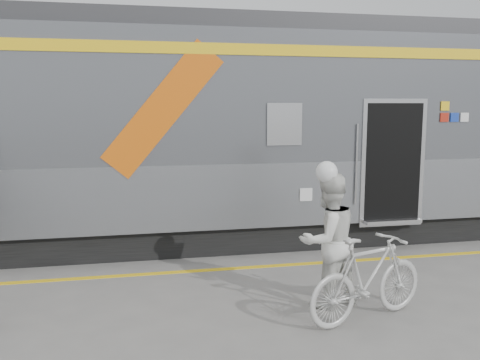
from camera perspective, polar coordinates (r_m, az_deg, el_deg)
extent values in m
plane|color=slate|center=(6.11, -1.22, -16.42)|extent=(90.00, 90.00, 0.00)
cube|color=black|center=(10.17, 1.34, -4.75)|extent=(24.00, 2.70, 0.50)
cube|color=#9EA0A5|center=(10.02, 1.35, -0.29)|extent=(24.00, 3.00, 1.10)
cube|color=slate|center=(9.91, 1.39, 9.18)|extent=(24.00, 3.00, 2.20)
cube|color=#38383A|center=(10.00, 1.41, 16.36)|extent=(24.00, 2.64, 0.30)
cube|color=yellow|center=(8.49, 3.77, 14.37)|extent=(24.00, 0.02, 0.18)
cube|color=#E15E0D|center=(8.15, -8.70, 7.86)|extent=(1.96, 0.01, 2.19)
cube|color=black|center=(8.50, 5.00, 6.25)|extent=(0.55, 0.02, 0.65)
cube|color=black|center=(9.51, 16.21, 1.95)|extent=(1.05, 0.45, 2.10)
cube|color=silver|center=(9.32, 16.82, 1.80)|extent=(1.20, 0.02, 2.25)
cylinder|color=silver|center=(9.00, 12.95, 1.72)|extent=(0.04, 0.04, 1.40)
cube|color=silver|center=(9.46, 16.66, -4.44)|extent=(1.05, 0.25, 0.06)
cube|color=yellow|center=(9.76, 22.04, 7.71)|extent=(0.16, 0.01, 0.16)
cube|color=#AD2313|center=(9.76, 21.97, 6.54)|extent=(0.16, 0.01, 0.16)
cube|color=#1A3AAA|center=(9.87, 22.95, 6.50)|extent=(0.16, 0.01, 0.16)
cube|color=silver|center=(9.98, 23.90, 6.46)|extent=(0.16, 0.01, 0.16)
cube|color=silver|center=(8.75, 7.42, -1.64)|extent=(0.22, 0.01, 0.22)
cube|color=yellow|center=(8.08, -4.02, -10.08)|extent=(24.00, 0.12, 0.01)
imported|color=silver|center=(6.61, 9.83, -6.67)|extent=(1.00, 0.88, 1.72)
imported|color=beige|center=(6.34, 14.16, -10.65)|extent=(1.80, 1.01, 1.04)
sphere|color=white|center=(6.43, 10.05, 1.95)|extent=(0.27, 0.27, 0.27)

